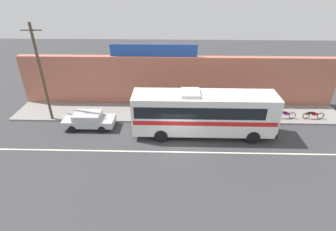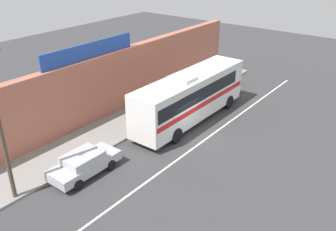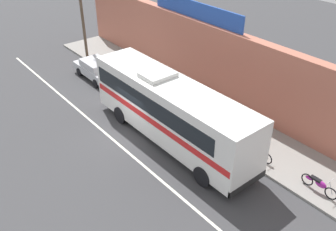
# 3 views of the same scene
# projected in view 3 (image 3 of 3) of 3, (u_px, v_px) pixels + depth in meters

# --- Properties ---
(ground_plane) EXTENTS (70.00, 70.00, 0.00)m
(ground_plane) POSITION_uv_depth(u_px,v_px,m) (125.00, 135.00, 21.32)
(ground_plane) COLOR #3A3A3D
(sidewalk_slab) EXTENTS (30.00, 3.60, 0.14)m
(sidewalk_slab) POSITION_uv_depth(u_px,v_px,m) (192.00, 105.00, 24.07)
(sidewalk_slab) COLOR gray
(sidewalk_slab) RESTS_ON ground_plane
(storefront_facade) EXTENTS (30.00, 0.70, 4.80)m
(storefront_facade) POSITION_uv_depth(u_px,v_px,m) (218.00, 63.00, 23.99)
(storefront_facade) COLOR #B26651
(storefront_facade) RESTS_ON ground_plane
(storefront_billboard) EXTENTS (8.03, 0.12, 1.10)m
(storefront_billboard) POSITION_uv_depth(u_px,v_px,m) (196.00, 10.00, 23.89)
(storefront_billboard) COLOR #234CAD
(storefront_billboard) RESTS_ON storefront_facade
(road_center_stripe) EXTENTS (30.00, 0.14, 0.01)m
(road_center_stripe) POSITION_uv_depth(u_px,v_px,m) (113.00, 140.00, 20.89)
(road_center_stripe) COLOR silver
(road_center_stripe) RESTS_ON ground_plane
(intercity_bus) EXTENTS (11.10, 2.60, 3.78)m
(intercity_bus) POSITION_uv_depth(u_px,v_px,m) (170.00, 108.00, 19.84)
(intercity_bus) COLOR white
(intercity_bus) RESTS_ON ground_plane
(parked_car) EXTENTS (4.24, 1.87, 1.37)m
(parked_car) POSITION_uv_depth(u_px,v_px,m) (97.00, 69.00, 27.17)
(parked_car) COLOR #B7BABF
(parked_car) RESTS_ON ground_plane
(utility_pole) EXTENTS (1.60, 0.22, 8.27)m
(utility_pole) POSITION_uv_depth(u_px,v_px,m) (81.00, 5.00, 28.30)
(utility_pole) COLOR brown
(utility_pole) RESTS_ON sidewalk_slab
(motorcycle_green) EXTENTS (1.94, 0.56, 0.94)m
(motorcycle_green) POSITION_uv_depth(u_px,v_px,m) (257.00, 150.00, 19.16)
(motorcycle_green) COLOR black
(motorcycle_green) RESTS_ON sidewalk_slab
(motorcycle_red) EXTENTS (1.83, 0.56, 0.94)m
(motorcycle_red) POSITION_uv_depth(u_px,v_px,m) (319.00, 184.00, 16.99)
(motorcycle_red) COLOR black
(motorcycle_red) RESTS_ON sidewalk_slab
(pedestrian_far_right) EXTENTS (0.30, 0.48, 1.69)m
(pedestrian_far_right) POSITION_uv_depth(u_px,v_px,m) (251.00, 122.00, 20.36)
(pedestrian_far_right) COLOR black
(pedestrian_far_right) RESTS_ON sidewalk_slab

